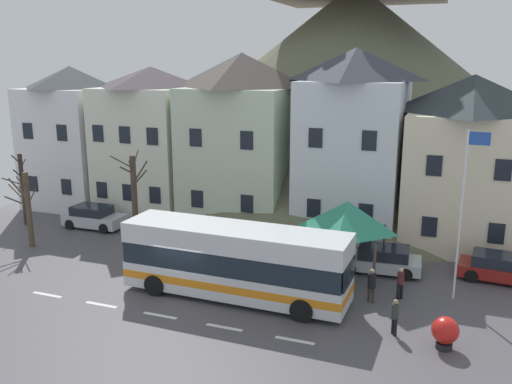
# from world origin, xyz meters

# --- Properties ---
(ground_plane) EXTENTS (40.00, 60.00, 0.07)m
(ground_plane) POSITION_xyz_m (0.00, -0.00, -0.03)
(ground_plane) COLOR #4E4B50
(townhouse_00) EXTENTS (5.80, 6.15, 10.16)m
(townhouse_00) POSITION_xyz_m (-15.25, 12.04, 5.08)
(townhouse_00) COLOR white
(townhouse_00) RESTS_ON ground_plane
(townhouse_01) EXTENTS (6.14, 6.93, 10.16)m
(townhouse_01) POSITION_xyz_m (-8.82, 12.43, 5.08)
(townhouse_01) COLOR silver
(townhouse_01) RESTS_ON ground_plane
(townhouse_02) EXTENTS (6.71, 6.81, 11.06)m
(townhouse_02) POSITION_xyz_m (-2.06, 12.37, 5.53)
(townhouse_02) COLOR beige
(townhouse_02) RESTS_ON ground_plane
(townhouse_03) EXTENTS (5.99, 6.61, 11.32)m
(townhouse_03) POSITION_xyz_m (5.27, 12.28, 5.66)
(townhouse_03) COLOR silver
(townhouse_03) RESTS_ON ground_plane
(townhouse_04) EXTENTS (6.66, 6.83, 9.84)m
(townhouse_04) POSITION_xyz_m (11.89, 12.38, 4.92)
(townhouse_04) COLOR beige
(townhouse_04) RESTS_ON ground_plane
(hilltop_castle) EXTENTS (43.84, 43.84, 25.34)m
(hilltop_castle) POSITION_xyz_m (1.97, 28.67, 9.09)
(hilltop_castle) COLOR #5D5F48
(hilltop_castle) RESTS_ON ground_plane
(transit_bus) EXTENTS (10.51, 2.83, 3.34)m
(transit_bus) POSITION_xyz_m (2.29, 0.76, 1.69)
(transit_bus) COLOR silver
(transit_bus) RESTS_ON ground_plane
(bus_shelter) EXTENTS (3.60, 3.60, 3.90)m
(bus_shelter) POSITION_xyz_m (6.51, 5.02, 3.13)
(bus_shelter) COLOR #473D33
(bus_shelter) RESTS_ON ground_plane
(parked_car_00) EXTENTS (4.29, 2.20, 1.33)m
(parked_car_00) POSITION_xyz_m (8.07, 6.28, 0.65)
(parked_car_00) COLOR silver
(parked_car_00) RESTS_ON ground_plane
(parked_car_01) EXTENTS (4.14, 2.17, 1.32)m
(parked_car_01) POSITION_xyz_m (13.78, 7.16, 0.65)
(parked_car_01) COLOR maroon
(parked_car_01) RESTS_ON ground_plane
(parked_car_02) EXTENTS (3.93, 2.02, 1.43)m
(parked_car_02) POSITION_xyz_m (-10.42, 7.37, 0.69)
(parked_car_02) COLOR silver
(parked_car_02) RESTS_ON ground_plane
(pedestrian_00) EXTENTS (0.36, 0.36, 1.58)m
(pedestrian_00) POSITION_xyz_m (8.21, 2.42, 0.94)
(pedestrian_00) COLOR #38332D
(pedestrian_00) RESTS_ON ground_plane
(pedestrian_01) EXTENTS (0.28, 0.28, 1.51)m
(pedestrian_01) POSITION_xyz_m (9.55, -0.27, 0.87)
(pedestrian_01) COLOR black
(pedestrian_01) RESTS_ON ground_plane
(pedestrian_02) EXTENTS (0.31, 0.31, 1.51)m
(pedestrian_02) POSITION_xyz_m (9.39, 3.20, 0.80)
(pedestrian_02) COLOR black
(pedestrian_02) RESTS_ON ground_plane
(pedestrian_03) EXTENTS (0.34, 0.35, 1.61)m
(pedestrian_03) POSITION_xyz_m (6.11, 2.44, 0.91)
(pedestrian_03) COLOR #2D2D38
(pedestrian_03) RESTS_ON ground_plane
(public_bench) EXTENTS (1.63, 0.48, 0.87)m
(public_bench) POSITION_xyz_m (8.19, 6.66, 0.47)
(public_bench) COLOR #473828
(public_bench) RESTS_ON ground_plane
(flagpole) EXTENTS (0.95, 0.10, 7.75)m
(flagpole) POSITION_xyz_m (11.76, 4.05, 4.45)
(flagpole) COLOR silver
(flagpole) RESTS_ON ground_plane
(harbour_buoy) EXTENTS (1.02, 1.02, 1.27)m
(harbour_buoy) POSITION_xyz_m (11.46, -0.71, 0.71)
(harbour_buoy) COLOR black
(harbour_buoy) RESTS_ON ground_plane
(bare_tree_00) EXTENTS (2.11, 1.24, 4.41)m
(bare_tree_00) POSITION_xyz_m (-11.59, 3.00, 2.32)
(bare_tree_00) COLOR brown
(bare_tree_00) RESTS_ON ground_plane
(bare_tree_01) EXTENTS (1.43, 2.02, 5.32)m
(bare_tree_01) POSITION_xyz_m (-6.66, 6.45, 2.68)
(bare_tree_01) COLOR #47382D
(bare_tree_01) RESTS_ON ground_plane
(bare_tree_02) EXTENTS (1.00, 1.68, 4.78)m
(bare_tree_02) POSITION_xyz_m (-15.09, 6.34, 2.43)
(bare_tree_02) COLOR #382D28
(bare_tree_02) RESTS_ON ground_plane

